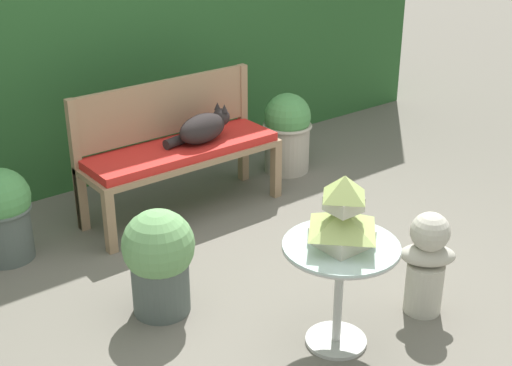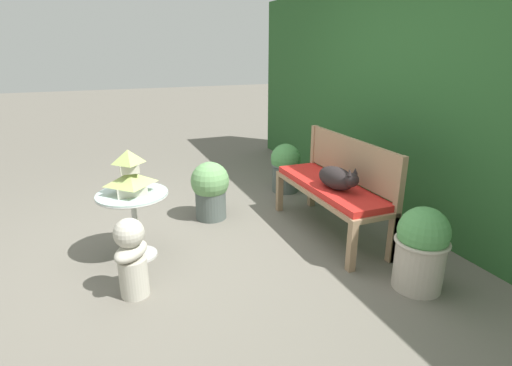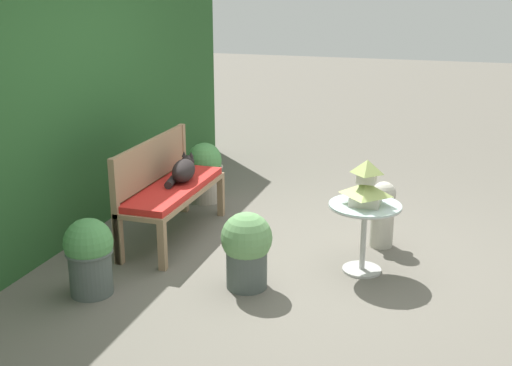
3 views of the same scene
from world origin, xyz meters
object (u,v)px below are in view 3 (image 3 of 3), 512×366
object	(u,v)px
potted_plant_table_near	(247,248)
potted_plant_table_far	(205,171)
pagoda_birdhouse	(366,185)
garden_bench	(174,193)
cat	(183,170)
garden_bust	(383,213)
potted_plant_patio_mid	(89,255)
patio_table	(364,219)

from	to	relation	value
potted_plant_table_near	potted_plant_table_far	bearing A→B (deg)	30.66
pagoda_birdhouse	garden_bench	bearing A→B (deg)	83.44
cat	garden_bust	world-z (taller)	cat
garden_bench	garden_bust	world-z (taller)	garden_bust
potted_plant_patio_mid	cat	bearing A→B (deg)	-6.84
garden_bust	potted_plant_table_near	world-z (taller)	potted_plant_table_near
potted_plant_table_far	potted_plant_table_near	bearing A→B (deg)	-149.34
potted_plant_patio_mid	potted_plant_table_near	bearing A→B (deg)	-66.96
potted_plant_table_near	potted_plant_patio_mid	xyz separation A→B (m)	(-0.45, 1.07, -0.01)
potted_plant_patio_mid	garden_bust	bearing A→B (deg)	-51.09
garden_bench	garden_bust	distance (m)	1.85
garden_bench	potted_plant_patio_mid	xyz separation A→B (m)	(-1.20, 0.13, -0.11)
cat	potted_plant_table_far	distance (m)	0.94
potted_plant_table_far	potted_plant_patio_mid	size ratio (longest dim) A/B	1.07
cat	pagoda_birdhouse	world-z (taller)	pagoda_birdhouse
patio_table	potted_plant_table_far	size ratio (longest dim) A/B	0.91
potted_plant_table_near	patio_table	bearing A→B (deg)	-55.41
garden_bench	garden_bust	bearing A→B (deg)	-78.52
cat	potted_plant_table_near	xyz separation A→B (m)	(-0.90, -0.90, -0.28)
pagoda_birdhouse	garden_bust	size ratio (longest dim) A/B	0.61
cat	patio_table	size ratio (longest dim) A/B	0.91
pagoda_birdhouse	potted_plant_table_far	size ratio (longest dim) A/B	0.57
pagoda_birdhouse	garden_bust	bearing A→B (deg)	-8.20
pagoda_birdhouse	cat	bearing A→B (deg)	78.16
garden_bench	cat	distance (m)	0.23
potted_plant_table_far	potted_plant_patio_mid	xyz separation A→B (m)	(-2.24, 0.01, -0.01)
cat	potted_plant_table_far	size ratio (longest dim) A/B	0.83
potted_plant_table_far	potted_plant_table_near	world-z (taller)	potted_plant_table_far
patio_table	garden_bust	distance (m)	0.59
patio_table	potted_plant_table_near	world-z (taller)	potted_plant_table_near
potted_plant_table_near	garden_bench	bearing A→B (deg)	51.38
patio_table	potted_plant_patio_mid	xyz separation A→B (m)	(-1.00, 1.86, -0.13)
garden_bench	potted_plant_patio_mid	size ratio (longest dim) A/B	2.36
pagoda_birdhouse	potted_plant_table_near	xyz separation A→B (m)	(-0.55, 0.79, -0.40)
pagoda_birdhouse	potted_plant_table_near	size ratio (longest dim) A/B	0.60
patio_table	pagoda_birdhouse	xyz separation A→B (m)	(-0.00, 0.00, 0.28)
garden_bench	potted_plant_table_far	xyz separation A→B (m)	(1.04, 0.12, -0.10)
patio_table	pagoda_birdhouse	size ratio (longest dim) A/B	1.59
garden_bench	patio_table	world-z (taller)	patio_table
cat	pagoda_birdhouse	xyz separation A→B (m)	(-0.36, -1.70, 0.13)
potted_plant_table_near	garden_bust	bearing A→B (deg)	-38.17
potted_plant_table_near	pagoda_birdhouse	bearing A→B (deg)	-55.41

